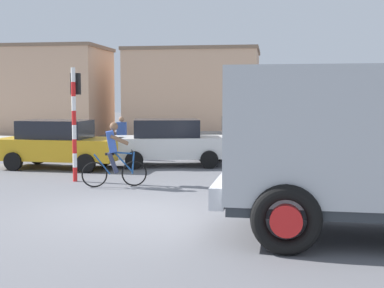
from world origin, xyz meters
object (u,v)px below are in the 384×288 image
Objects in this scene: car_red_near at (59,144)px; pedestrian_near_kerb at (122,137)px; truck_foreground at (383,141)px; cyclist at (114,155)px; traffic_light_pole at (75,108)px; car_white_mid at (249,137)px; car_far_side at (170,142)px.

pedestrian_near_kerb is (1.39, 2.68, 0.03)m from car_red_near.
cyclist is (-5.98, 4.27, -0.80)m from truck_foreground.
traffic_light_pole is 0.76× the size of car_white_mid.
cyclist is 6.10m from pedestrian_near_kerb.
pedestrian_near_kerb is at bearing 91.39° from traffic_light_pole.
traffic_light_pole is at bearing 150.34° from cyclist.
cyclist reaches higher than pedestrian_near_kerb.
truck_foreground is 8.90m from traffic_light_pole.
car_red_near is at bearing 131.53° from cyclist.
cyclist is 7.59m from car_white_mid.
car_white_mid is at bearing 11.06° from pedestrian_near_kerb.
car_far_side is (3.54, 1.18, 0.00)m from car_red_near.
car_red_near is 2.51× the size of pedestrian_near_kerb.
truck_foreground is at bearing -53.82° from pedestrian_near_kerb.
cyclist is at bearing -115.59° from car_white_mid.
cyclist is 4.46m from car_far_side.
cyclist is at bearing -48.47° from car_red_near.
car_white_mid is at bearing 43.04° from car_far_side.
truck_foreground reaches higher than car_white_mid.
car_red_near is at bearing -149.56° from car_white_mid.
pedestrian_near_kerb is (-0.13, 5.15, -1.22)m from traffic_light_pole.
car_white_mid and car_far_side have the same top height.
cyclist is at bearing 144.47° from truck_foreground.
traffic_light_pole reaches higher than pedestrian_near_kerb.
pedestrian_near_kerb is at bearing 144.91° from car_far_side.
car_white_mid is (6.15, 3.61, 0.00)m from car_red_near.
cyclist is at bearing -29.66° from traffic_light_pole.
traffic_light_pole is at bearing 145.49° from truck_foreground.
car_red_near is 0.96× the size of car_white_mid.
cyclist is 0.54× the size of traffic_light_pole.
car_red_near is (-2.87, 3.24, -0.05)m from cyclist.
pedestrian_near_kerb is (-1.47, 5.92, -0.02)m from cyclist.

